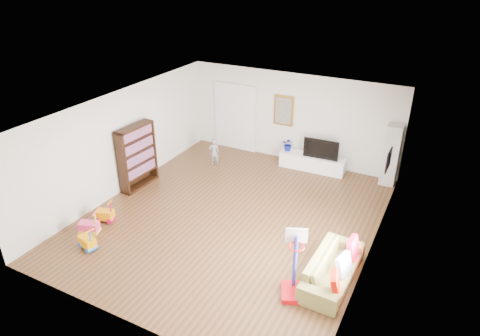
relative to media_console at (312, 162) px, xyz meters
The scene contains 25 objects.
floor 3.48m from the media_console, 104.44° to the right, with size 6.50×7.50×0.00m, color brown.
ceiling 4.26m from the media_console, 104.44° to the right, with size 6.50×7.50×0.00m, color white.
wall_back 1.47m from the media_console, 155.85° to the left, with size 6.50×0.00×2.70m, color silver.
wall_front 7.25m from the media_console, 96.94° to the right, with size 6.50×0.00×2.70m, color silver.
wall_left 5.43m from the media_console, 140.76° to the right, with size 0.00×7.50×2.70m, color white.
wall_right 4.27m from the media_console, 54.65° to the right, with size 0.00×7.50×2.70m, color silver.
navy_accent 3.48m from the media_console, 39.62° to the right, with size 0.01×3.20×1.70m, color black.
olive_wainscot 3.09m from the media_console, 39.62° to the right, with size 0.01×3.20×1.00m, color brown.
doorway 2.91m from the media_console, behind, with size 1.45×0.06×2.10m, color white.
painting_back 1.77m from the media_console, 162.67° to the left, with size 0.62×0.06×0.92m, color gold.
artwork_right 3.19m from the media_console, 37.40° to the right, with size 0.04×0.56×0.46m, color #7F3F8C.
media_console is the anchor object (origin of this frame).
tall_cabinet 2.23m from the media_console, ahead, with size 0.40×0.40×1.72m, color silver.
bookshelf 5.03m from the media_console, 141.07° to the right, with size 0.31×1.20×1.75m, color black.
sofa 4.84m from the media_console, 66.53° to the right, with size 1.94×0.76×0.57m, color olive.
basketball_hoop 5.38m from the media_console, 74.73° to the right, with size 0.46×0.56×1.35m, color red.
ride_on_yellow 6.02m from the media_console, 125.25° to the right, with size 0.41×0.25×0.54m, color orange.
ride_on_orange 6.64m from the media_console, 117.34° to the right, with size 0.40×0.25×0.53m, color #F39800.
ride_on_pink 6.46m from the media_console, 121.89° to the right, with size 0.43×0.27×0.57m, color #F3387A.
child 2.93m from the media_console, 157.93° to the right, with size 0.31×0.20×0.85m, color gray.
tv 0.57m from the media_console, ahead, with size 1.02×0.13×0.59m, color black.
vase_plant 0.89m from the media_console, behind, with size 0.36×0.31×0.40m, color navy.
pillow_left 5.46m from the media_console, 67.08° to the right, with size 0.10×0.39×0.39m, color #B21003.
pillow_center 4.94m from the media_console, 64.45° to the right, with size 0.11×0.40×0.40m, color white.
pillow_right 4.41m from the media_console, 60.76° to the right, with size 0.11×0.42×0.42m, color red.
Camera 1 is at (4.21, -7.70, 5.69)m, focal length 32.00 mm.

